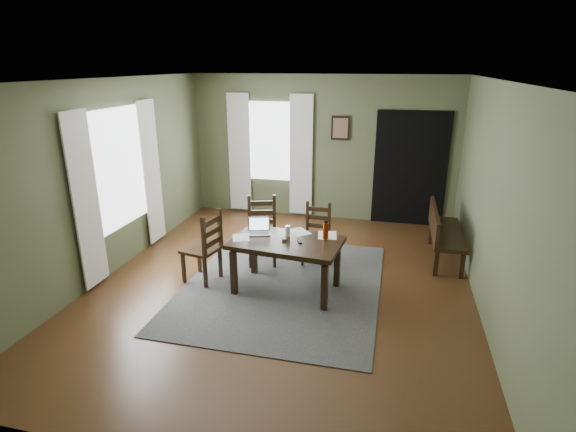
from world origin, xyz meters
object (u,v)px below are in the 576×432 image
(chair_back_right, at_px, (316,234))
(laptop, at_px, (259,229))
(dining_table, at_px, (286,247))
(bench, at_px, (442,230))
(chair_end, at_px, (204,248))
(chair_back_left, at_px, (262,231))
(water_bottle, at_px, (326,230))

(chair_back_right, xyz_separation_m, laptop, (-0.65, -0.80, 0.32))
(dining_table, bearing_deg, chair_back_right, 83.53)
(chair_back_right, bearing_deg, bench, 17.73)
(chair_end, relative_size, chair_back_left, 1.01)
(dining_table, distance_m, bench, 2.58)
(bench, bearing_deg, chair_back_right, 106.19)
(chair_back_right, height_order, water_bottle, water_bottle)
(chair_back_left, bearing_deg, laptop, -93.25)
(dining_table, distance_m, chair_back_right, 1.04)
(chair_end, distance_m, water_bottle, 1.68)
(chair_back_left, distance_m, water_bottle, 1.27)
(dining_table, height_order, chair_end, chair_end)
(laptop, bearing_deg, chair_back_left, 86.86)
(bench, distance_m, water_bottle, 2.11)
(chair_end, height_order, chair_back_left, chair_end)
(chair_end, xyz_separation_m, laptop, (0.73, 0.20, 0.27))
(dining_table, height_order, bench, bench)
(chair_end, distance_m, bench, 3.56)
(bench, relative_size, water_bottle, 5.62)
(chair_back_left, bearing_deg, chair_end, -142.60)
(dining_table, relative_size, laptop, 4.23)
(chair_back_left, height_order, water_bottle, chair_back_left)
(dining_table, xyz_separation_m, bench, (2.07, 1.53, -0.14))
(laptop, xyz_separation_m, water_bottle, (0.91, -0.02, 0.06))
(laptop, bearing_deg, water_bottle, -17.64)
(chair_end, relative_size, water_bottle, 3.97)
(chair_back_right, relative_size, water_bottle, 3.52)
(chair_back_left, xyz_separation_m, bench, (2.64, 0.73, -0.01))
(dining_table, xyz_separation_m, laptop, (-0.43, 0.20, 0.14))
(dining_table, relative_size, chair_back_left, 1.48)
(chair_back_left, relative_size, chair_back_right, 1.12)
(dining_table, height_order, chair_back_right, chair_back_right)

